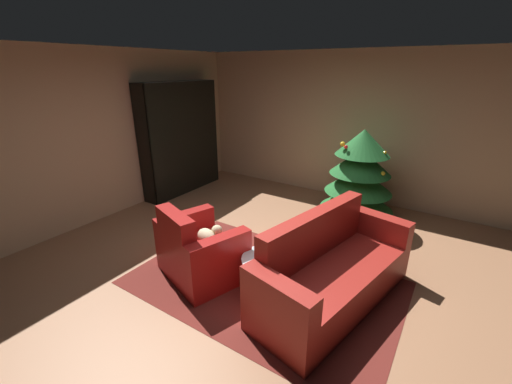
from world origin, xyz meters
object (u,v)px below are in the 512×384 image
object	(u,v)px
couch_red	(331,272)
book_stack_on_table	(270,257)
armchair_red	(199,252)
bottle_on_table	(286,252)
coffee_table	(270,262)
bookshelf_unit	(186,139)
decorated_tree	(359,176)

from	to	relation	value
couch_red	book_stack_on_table	world-z (taller)	couch_red
armchair_red	book_stack_on_table	bearing A→B (deg)	9.34
book_stack_on_table	bottle_on_table	bearing A→B (deg)	33.80
coffee_table	book_stack_on_table	world-z (taller)	book_stack_on_table
armchair_red	couch_red	xyz separation A→B (m)	(1.46, 0.45, 0.01)
bookshelf_unit	armchair_red	distance (m)	3.19
armchair_red	coffee_table	distance (m)	0.88
coffee_table	book_stack_on_table	xyz separation A→B (m)	(0.03, -0.05, 0.09)
couch_red	coffee_table	xyz separation A→B (m)	(-0.60, -0.26, 0.06)
bookshelf_unit	decorated_tree	world-z (taller)	bookshelf_unit
book_stack_on_table	decorated_tree	bearing A→B (deg)	85.27
coffee_table	bottle_on_table	world-z (taller)	bottle_on_table
book_stack_on_table	decorated_tree	world-z (taller)	decorated_tree
armchair_red	decorated_tree	distance (m)	2.82
decorated_tree	couch_red	bearing A→B (deg)	-80.05
armchair_red	decorated_tree	world-z (taller)	decorated_tree
bookshelf_unit	decorated_tree	xyz separation A→B (m)	(3.33, 0.42, -0.28)
couch_red	decorated_tree	world-z (taller)	decorated_tree
coffee_table	decorated_tree	distance (m)	2.42
book_stack_on_table	bottle_on_table	distance (m)	0.17
book_stack_on_table	bottle_on_table	xyz separation A→B (m)	(0.13, 0.09, 0.06)
bookshelf_unit	armchair_red	xyz separation A→B (m)	(2.25, -2.15, -0.71)
bookshelf_unit	coffee_table	distance (m)	3.73
book_stack_on_table	coffee_table	bearing A→B (deg)	124.90
coffee_table	decorated_tree	xyz separation A→B (m)	(0.23, 2.38, 0.37)
decorated_tree	bookshelf_unit	bearing A→B (deg)	-172.88
coffee_table	decorated_tree	bearing A→B (deg)	84.43
armchair_red	bookshelf_unit	bearing A→B (deg)	136.23
bookshelf_unit	couch_red	distance (m)	4.14
couch_red	decorated_tree	size ratio (longest dim) A/B	1.42
armchair_red	bottle_on_table	size ratio (longest dim) A/B	4.27
bottle_on_table	book_stack_on_table	bearing A→B (deg)	-146.20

